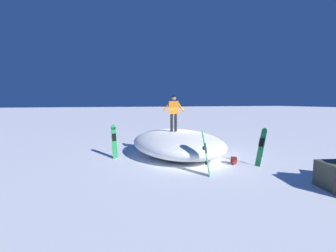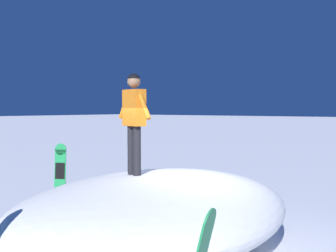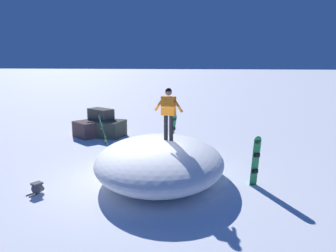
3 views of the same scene
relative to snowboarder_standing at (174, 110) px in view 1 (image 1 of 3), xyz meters
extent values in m
plane|color=white|center=(-0.81, -0.80, -2.41)|extent=(240.00, 240.00, 0.00)
ellipsoid|color=white|center=(-0.29, -0.25, -1.75)|extent=(4.99, 6.52, 1.32)
cylinder|color=black|center=(0.10, -0.03, -0.66)|extent=(0.14, 0.14, 0.87)
cylinder|color=black|center=(-0.10, 0.03, -0.66)|extent=(0.14, 0.14, 0.87)
cube|color=orange|center=(0.00, 0.00, 0.10)|extent=(0.52, 0.36, 0.65)
sphere|color=#936B4C|center=(0.00, 0.00, 0.57)|extent=(0.24, 0.24, 0.24)
cylinder|color=orange|center=(0.31, -0.10, 0.16)|extent=(0.41, 0.21, 0.53)
cylinder|color=orange|center=(-0.31, 0.10, 0.16)|extent=(0.41, 0.21, 0.53)
sphere|color=black|center=(0.00, 0.00, 0.59)|extent=(0.22, 0.22, 0.22)
cube|color=#1E8C47|center=(2.89, -0.62, -1.63)|extent=(0.31, 0.27, 1.55)
cylinder|color=#1E8C47|center=(2.92, -0.68, -0.86)|extent=(0.26, 0.17, 0.27)
cube|color=black|center=(2.89, -0.63, -1.36)|extent=(0.22, 0.15, 0.37)
cube|color=black|center=(2.92, -0.68, -1.36)|extent=(0.20, 0.16, 0.12)
cube|color=black|center=(2.89, -0.64, -1.91)|extent=(0.20, 0.16, 0.12)
cube|color=#1E8C47|center=(-3.08, 2.70, -1.64)|extent=(0.44, 0.35, 1.53)
cylinder|color=#1E8C47|center=(-3.26, 2.66, -0.88)|extent=(0.14, 0.28, 0.27)
cube|color=black|center=(-3.09, 2.70, -1.37)|extent=(0.14, 0.24, 0.37)
cube|color=black|center=(-3.19, 2.68, -1.37)|extent=(0.13, 0.21, 0.12)
cube|color=black|center=(-3.06, 2.70, -1.92)|extent=(0.13, 0.21, 0.12)
cube|color=#1E8C47|center=(-0.19, 3.19, -1.63)|extent=(0.41, 0.41, 1.56)
cylinder|color=#1E8C47|center=(-0.07, 3.12, -0.85)|extent=(0.22, 0.29, 0.29)
cube|color=black|center=(-0.18, 3.18, -1.35)|extent=(0.20, 0.25, 0.38)
cube|color=black|center=(-0.11, 3.14, -1.35)|extent=(0.18, 0.21, 0.12)
cube|color=black|center=(-0.19, 3.20, -1.91)|extent=(0.18, 0.21, 0.12)
ellipsoid|color=#4C4C51|center=(-3.85, -2.02, -2.23)|extent=(0.44, 0.46, 0.35)
ellipsoid|color=slate|center=(-3.76, -1.88, -2.28)|extent=(0.24, 0.20, 0.17)
cube|color=#4C4C51|center=(-3.85, -2.02, -2.08)|extent=(0.37, 0.39, 0.06)
cylinder|color=#4C4C51|center=(-4.03, -2.14, -2.39)|extent=(0.17, 0.23, 0.04)
cylinder|color=#4C4C51|center=(-3.89, -2.23, -2.39)|extent=(0.17, 0.23, 0.04)
ellipsoid|color=maroon|center=(-2.12, 2.13, -2.25)|extent=(0.46, 0.49, 0.31)
ellipsoid|color=maroon|center=(-2.03, 2.28, -2.30)|extent=(0.25, 0.21, 0.15)
cube|color=maroon|center=(-2.12, 2.13, -2.13)|extent=(0.38, 0.41, 0.06)
cylinder|color=maroon|center=(-2.31, 1.99, -2.39)|extent=(0.17, 0.25, 0.04)
cylinder|color=maroon|center=(-2.16, 1.90, -2.39)|extent=(0.17, 0.25, 0.04)
camera|label=1|loc=(3.73, 10.69, 0.38)|focal=24.22mm
camera|label=2|loc=(-5.22, 5.74, 0.09)|focal=46.59mm
camera|label=3|loc=(1.22, -11.49, 1.69)|focal=36.70mm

